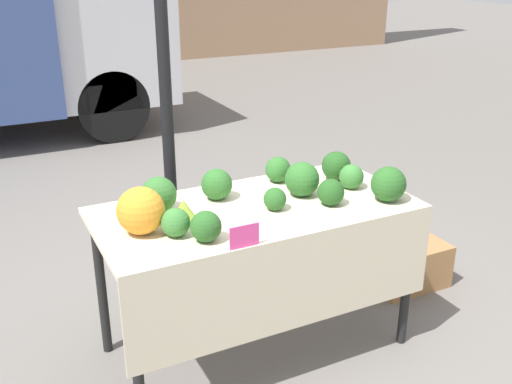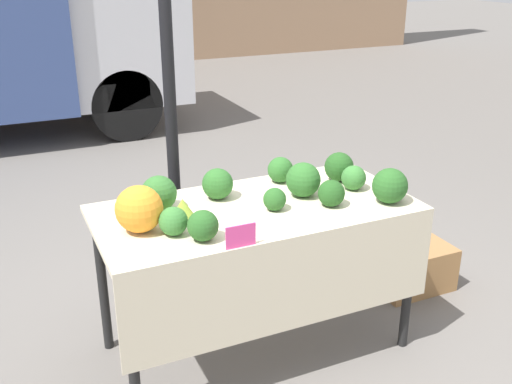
# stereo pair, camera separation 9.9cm
# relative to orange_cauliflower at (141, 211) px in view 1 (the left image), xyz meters

# --- Properties ---
(ground_plane) EXTENTS (40.00, 40.00, 0.00)m
(ground_plane) POSITION_rel_orange_cauliflower_xyz_m (0.60, 0.04, -0.95)
(ground_plane) COLOR slate
(tent_pole) EXTENTS (0.07, 0.07, 2.54)m
(tent_pole) POSITION_rel_orange_cauliflower_xyz_m (0.38, 0.73, 0.32)
(tent_pole) COLOR black
(tent_pole) RESTS_ON ground_plane
(market_table) EXTENTS (1.60, 0.78, 0.84)m
(market_table) POSITION_rel_orange_cauliflower_xyz_m (0.60, -0.03, -0.23)
(market_table) COLOR beige
(market_table) RESTS_ON ground_plane
(orange_cauliflower) EXTENTS (0.22, 0.22, 0.22)m
(orange_cauliflower) POSITION_rel_orange_cauliflower_xyz_m (0.00, 0.00, 0.00)
(orange_cauliflower) COLOR orange
(orange_cauliflower) RESTS_ON market_table
(romanesco_head) EXTENTS (0.14, 0.14, 0.11)m
(romanesco_head) POSITION_rel_orange_cauliflower_xyz_m (0.22, 0.03, -0.05)
(romanesco_head) COLOR #93B238
(romanesco_head) RESTS_ON market_table
(broccoli_head_0) EXTENTS (0.13, 0.13, 0.13)m
(broccoli_head_0) POSITION_rel_orange_cauliflower_xyz_m (1.17, 0.04, -0.04)
(broccoli_head_0) COLOR #387533
(broccoli_head_0) RESTS_ON market_table
(broccoli_head_1) EXTENTS (0.14, 0.14, 0.14)m
(broccoli_head_1) POSITION_rel_orange_cauliflower_xyz_m (0.95, -0.11, -0.04)
(broccoli_head_1) COLOR #23511E
(broccoli_head_1) RESTS_ON market_table
(broccoli_head_2) EXTENTS (0.13, 0.13, 0.13)m
(broccoli_head_2) POSITION_rel_orange_cauliflower_xyz_m (0.13, -0.10, -0.04)
(broccoli_head_2) COLOR #387533
(broccoli_head_2) RESTS_ON market_table
(broccoli_head_3) EXTENTS (0.16, 0.16, 0.16)m
(broccoli_head_3) POSITION_rel_orange_cauliflower_xyz_m (1.17, 0.18, -0.03)
(broccoli_head_3) COLOR #23511E
(broccoli_head_3) RESTS_ON market_table
(broccoli_head_4) EXTENTS (0.14, 0.14, 0.14)m
(broccoli_head_4) POSITION_rel_orange_cauliflower_xyz_m (0.23, -0.21, -0.04)
(broccoli_head_4) COLOR #285B23
(broccoli_head_4) RESTS_ON market_table
(broccoli_head_5) EXTENTS (0.16, 0.16, 0.16)m
(broccoli_head_5) POSITION_rel_orange_cauliflower_xyz_m (0.46, 0.22, -0.03)
(broccoli_head_5) COLOR #2D6628
(broccoli_head_5) RESTS_ON market_table
(broccoli_head_6) EXTENTS (0.14, 0.14, 0.14)m
(broccoli_head_6) POSITION_rel_orange_cauliflower_xyz_m (0.87, 0.30, -0.04)
(broccoli_head_6) COLOR #2D6628
(broccoli_head_6) RESTS_ON market_table
(broccoli_head_7) EXTENTS (0.11, 0.11, 0.11)m
(broccoli_head_7) POSITION_rel_orange_cauliflower_xyz_m (0.66, -0.04, -0.05)
(broccoli_head_7) COLOR #285B23
(broccoli_head_7) RESTS_ON market_table
(broccoli_head_8) EXTENTS (0.18, 0.18, 0.18)m
(broccoli_head_8) POSITION_rel_orange_cauliflower_xyz_m (0.88, 0.06, -0.02)
(broccoli_head_8) COLOR #2D6628
(broccoli_head_8) RESTS_ON market_table
(broccoli_head_9) EXTENTS (0.18, 0.18, 0.18)m
(broccoli_head_9) POSITION_rel_orange_cauliflower_xyz_m (0.15, 0.20, -0.02)
(broccoli_head_9) COLOR #336B2D
(broccoli_head_9) RESTS_ON market_table
(broccoli_head_10) EXTENTS (0.18, 0.18, 0.18)m
(broccoli_head_10) POSITION_rel_orange_cauliflower_xyz_m (1.24, -0.19, -0.02)
(broccoli_head_10) COLOR #285B23
(broccoli_head_10) RESTS_ON market_table
(price_sign) EXTENTS (0.14, 0.01, 0.10)m
(price_sign) POSITION_rel_orange_cauliflower_xyz_m (0.35, -0.34, -0.06)
(price_sign) COLOR #EF4793
(price_sign) RESTS_ON market_table
(produce_crate) EXTENTS (0.48, 0.32, 0.29)m
(produce_crate) POSITION_rel_orange_cauliflower_xyz_m (1.77, 0.18, -0.80)
(produce_crate) COLOR #9E7042
(produce_crate) RESTS_ON ground_plane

